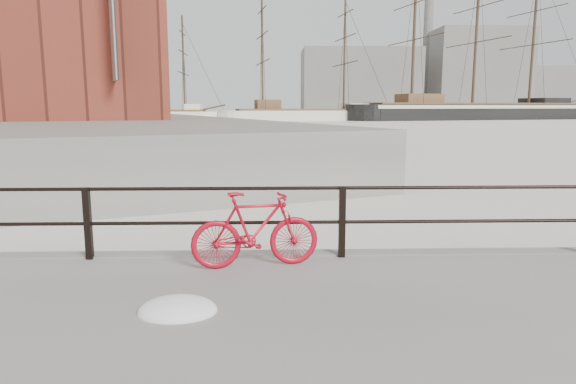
% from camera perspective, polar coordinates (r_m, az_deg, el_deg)
% --- Properties ---
extents(far_quay, '(78.44, 148.07, 1.80)m').
position_cam_1_polar(far_quay, '(86.72, -26.15, 7.55)').
color(far_quay, gray).
rests_on(far_quay, ground).
extents(bicycle, '(1.69, 0.54, 1.01)m').
position_cam_1_polar(bicycle, '(6.71, -3.64, -4.18)').
color(bicycle, '#B00B1E').
rests_on(bicycle, promenade).
extents(barque_black, '(57.65, 31.96, 31.40)m').
position_cam_1_polar(barque_black, '(99.87, 19.70, 7.58)').
color(barque_black, black).
rests_on(barque_black, ground).
extents(schooner_mid, '(33.16, 18.82, 22.27)m').
position_cam_1_polar(schooner_mid, '(88.49, 1.76, 7.94)').
color(schooner_mid, silver).
rests_on(schooner_mid, ground).
extents(schooner_left, '(23.09, 10.72, 17.58)m').
position_cam_1_polar(schooner_left, '(87.96, -14.72, 7.63)').
color(schooner_left, white).
rests_on(schooner_left, ground).
extents(apartment_cream, '(24.16, 21.40, 21.20)m').
position_cam_1_polar(apartment_cream, '(77.47, -28.61, 15.79)').
color(apartment_cream, beige).
rests_on(apartment_cream, far_quay).
extents(apartment_grey, '(26.02, 22.15, 23.20)m').
position_cam_1_polar(apartment_grey, '(99.39, -27.62, 14.81)').
color(apartment_grey, '#A1A09B').
rests_on(apartment_grey, far_quay).
extents(apartment_brick, '(27.87, 22.90, 21.20)m').
position_cam_1_polar(apartment_brick, '(122.16, -26.89, 13.20)').
color(apartment_brick, brown).
rests_on(apartment_brick, far_quay).
extents(industrial_west, '(32.00, 18.00, 18.00)m').
position_cam_1_polar(industrial_west, '(149.25, 7.89, 11.96)').
color(industrial_west, gray).
rests_on(industrial_west, ground).
extents(industrial_mid, '(26.00, 20.00, 24.00)m').
position_cam_1_polar(industrial_mid, '(163.58, 20.09, 12.31)').
color(industrial_mid, gray).
rests_on(industrial_mid, ground).
extents(industrial_east, '(20.00, 16.00, 14.00)m').
position_cam_1_polar(industrial_east, '(177.47, 26.41, 10.03)').
color(industrial_east, gray).
rests_on(industrial_east, ground).
extents(smokestack, '(2.80, 2.80, 44.00)m').
position_cam_1_polar(smokestack, '(164.98, 15.26, 16.01)').
color(smokestack, gray).
rests_on(smokestack, ground).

